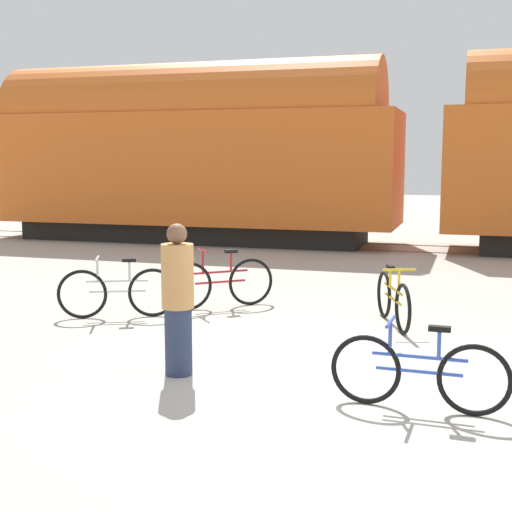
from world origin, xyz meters
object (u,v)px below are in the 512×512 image
Objects in this scene: bicycle_maroon at (220,283)px; person_in_tan at (178,300)px; bicycle_blue at (419,373)px; bicycle_silver at (118,292)px; freight_train at (422,148)px; bicycle_yellow at (393,300)px.

person_in_tan reaches higher than bicycle_maroon.
bicycle_blue is 1.01× the size of person_in_tan.
bicycle_silver is at bearing -154.45° from person_in_tan.
freight_train is 9.15m from bicycle_maroon.
freight_train is 14.64× the size of bicycle_blue.
bicycle_silver is at bearing -137.11° from bicycle_maroon.
freight_train reaches higher than bicycle_maroon.
person_in_tan is (1.98, -2.32, 0.44)m from bicycle_silver.
person_in_tan is (0.77, -3.44, 0.43)m from bicycle_maroon.
bicycle_silver reaches higher than bicycle_yellow.
freight_train is 12.22m from person_in_tan.
person_in_tan reaches higher than bicycle_blue.
person_in_tan is at bearing -77.37° from bicycle_maroon.
bicycle_silver is 5.29m from bicycle_blue.
freight_train reaches higher than bicycle_yellow.
bicycle_blue is 1.19× the size of bicycle_maroon.
bicycle_maroon reaches higher than bicycle_yellow.
bicycle_blue is 5.07m from bicycle_maroon.
bicycle_blue is (0.93, -12.34, -2.24)m from freight_train.
bicycle_silver is at bearing -169.84° from bicycle_yellow.
bicycle_yellow is 1.15× the size of bicycle_maroon.
person_in_tan is at bearing -49.56° from bicycle_silver.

